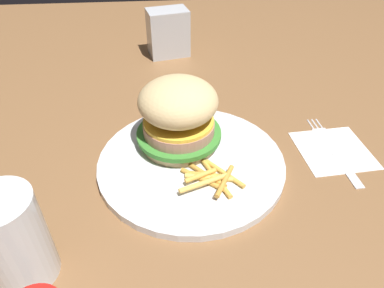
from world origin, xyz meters
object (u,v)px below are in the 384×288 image
at_px(napkin, 333,150).
at_px(napkin_dispenser, 168,33).
at_px(plate, 192,162).
at_px(fries_pile, 211,177).
at_px(sandwich, 178,114).
at_px(fork, 333,148).
at_px(drink_glass, 16,245).

height_order(napkin, napkin_dispenser, napkin_dispenser).
relative_size(plate, fries_pile, 3.00).
distance_m(fries_pile, napkin, 0.22).
xyz_separation_m(sandwich, napkin, (-0.25, 0.03, -0.07)).
relative_size(fries_pile, napkin, 0.85).
bearing_deg(napkin, napkin_dispenser, -56.75).
bearing_deg(fries_pile, plate, -64.21).
height_order(fries_pile, fork, fries_pile).
height_order(napkin, drink_glass, drink_glass).
distance_m(plate, napkin_dispenser, 0.40).
bearing_deg(fork, napkin, 93.29).
distance_m(sandwich, napkin_dispenser, 0.36).
relative_size(sandwich, napkin_dispenser, 1.26).
relative_size(sandwich, drink_glass, 1.13).
bearing_deg(drink_glass, napkin, -157.34).
bearing_deg(sandwich, plate, 112.09).
height_order(plate, napkin, plate).
height_order(fries_pile, napkin_dispenser, napkin_dispenser).
height_order(sandwich, drink_glass, sandwich).
relative_size(fries_pile, drink_glass, 0.80).
distance_m(fries_pile, drink_glass, 0.25).
bearing_deg(sandwich, fries_pile, 114.06).
height_order(sandwich, napkin_dispenser, sandwich).
xyz_separation_m(drink_glass, napkin_dispenser, (-0.18, -0.56, 0.00)).
bearing_deg(sandwich, napkin_dispenser, -89.32).
xyz_separation_m(plate, sandwich, (0.02, -0.04, 0.06)).
xyz_separation_m(plate, napkin_dispenser, (0.02, -0.40, 0.05)).
bearing_deg(napkin_dispenser, drink_glass, -120.06).
distance_m(drink_glass, napkin_dispenser, 0.59).
bearing_deg(fork, napkin_dispenser, -56.65).
xyz_separation_m(fries_pile, drink_glass, (0.22, 0.12, 0.03)).
bearing_deg(sandwich, napkin, 174.16).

